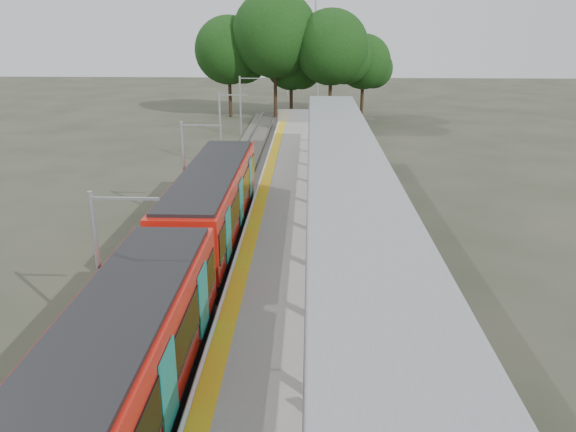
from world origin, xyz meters
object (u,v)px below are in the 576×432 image
object	(u,v)px
train	(179,264)
bench_mid	(370,233)
bench_far	(331,141)
litter_bin	(349,206)
bench_near	(387,378)
info_pillar_near	(383,429)
info_pillar_far	(341,164)

from	to	relation	value
train	bench_mid	size ratio (longest dim) A/B	17.07
bench_far	litter_bin	xyz separation A→B (m)	(0.34, -15.07, -0.11)
train	bench_mid	bearing A→B (deg)	32.25
bench_near	info_pillar_near	distance (m)	2.15
train	bench_far	bearing A→B (deg)	75.41
bench_near	bench_mid	world-z (taller)	bench_near
litter_bin	info_pillar_far	bearing A→B (deg)	90.20
bench_far	info_pillar_near	bearing A→B (deg)	-67.96
bench_near	bench_far	size ratio (longest dim) A/B	0.97
info_pillar_far	bench_mid	bearing A→B (deg)	-80.73
info_pillar_near	litter_bin	distance (m)	16.24
bench_far	info_pillar_far	xyz separation A→B (m)	(0.32, -7.56, 0.14)
train	info_pillar_far	xyz separation A→B (m)	(6.43, 15.94, -0.32)
train	litter_bin	distance (m)	10.63
train	info_pillar_near	distance (m)	9.94
bench_near	litter_bin	bearing A→B (deg)	79.32
train	info_pillar_near	bearing A→B (deg)	-51.85
info_pillar_near	litter_bin	world-z (taller)	info_pillar_near
bench_mid	info_pillar_far	world-z (taller)	info_pillar_far
train	info_pillar_far	size ratio (longest dim) A/B	16.22
bench_mid	litter_bin	bearing A→B (deg)	114.42
bench_near	info_pillar_far	size ratio (longest dim) A/B	0.99
info_pillar_near	bench_mid	bearing A→B (deg)	70.11
bench_near	bench_mid	bearing A→B (deg)	75.74
info_pillar_near	info_pillar_far	world-z (taller)	info_pillar_near
bench_near	bench_far	xyz separation A→B (m)	(-0.38, 29.20, 0.02)
bench_mid	bench_far	xyz separation A→B (m)	(-0.99, 19.01, 0.04)
train	info_pillar_near	size ratio (longest dim) A/B	15.27
bench_far	info_pillar_far	size ratio (longest dim) A/B	1.02
train	info_pillar_far	bearing A→B (deg)	68.02
bench_near	bench_mid	distance (m)	10.20
info_pillar_far	litter_bin	xyz separation A→B (m)	(0.03, -7.51, -0.25)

